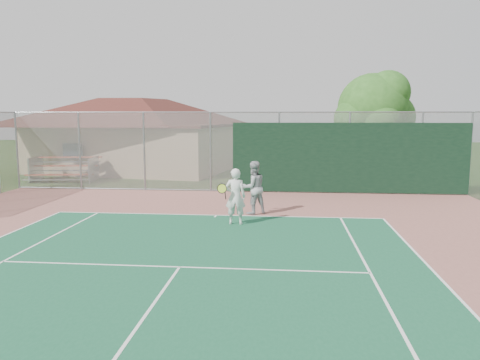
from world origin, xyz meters
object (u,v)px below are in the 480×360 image
at_px(bleachers, 64,168).
at_px(player_grey_back, 253,188).
at_px(tree, 375,111).
at_px(player_white_front, 235,197).
at_px(clubhouse, 135,127).

distance_m(bleachers, player_grey_back, 12.69).
bearing_deg(bleachers, tree, -10.11).
height_order(tree, player_white_front, tree).
distance_m(player_white_front, player_grey_back, 1.67).
relative_size(bleachers, player_grey_back, 1.95).
relative_size(clubhouse, player_white_front, 7.67).
height_order(clubhouse, player_grey_back, clubhouse).
bearing_deg(player_grey_back, player_white_front, 43.42).
xyz_separation_m(clubhouse, tree, (13.35, -5.25, 0.92)).
distance_m(tree, player_grey_back, 9.20).
height_order(player_white_front, player_grey_back, player_grey_back).
relative_size(clubhouse, tree, 2.44).
bearing_deg(player_white_front, clubhouse, -60.66).
bearing_deg(player_white_front, player_grey_back, -105.04).
xyz_separation_m(tree, player_white_front, (-5.67, -8.70, -2.70)).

